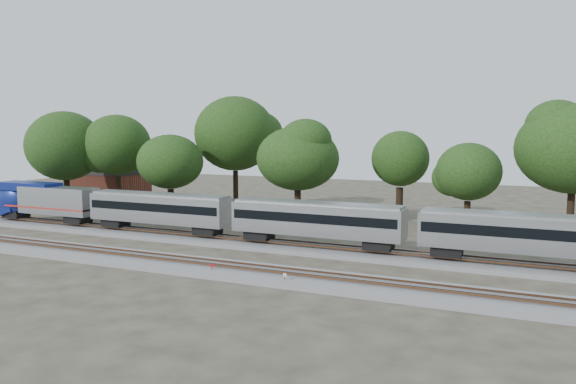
# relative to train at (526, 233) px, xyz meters

# --- Properties ---
(ground) EXTENTS (160.00, 160.00, 0.00)m
(ground) POSITION_rel_train_xyz_m (-23.87, -6.00, -3.03)
(ground) COLOR #383328
(ground) RESTS_ON ground
(track_far) EXTENTS (160.00, 5.00, 0.73)m
(track_far) POSITION_rel_train_xyz_m (-23.87, -0.00, -2.83)
(track_far) COLOR slate
(track_far) RESTS_ON ground
(track_near) EXTENTS (160.00, 5.00, 0.73)m
(track_near) POSITION_rel_train_xyz_m (-23.87, -10.00, -2.83)
(track_near) COLOR slate
(track_near) RESTS_ON ground
(train) EXTENTS (119.40, 2.90, 4.28)m
(train) POSITION_rel_train_xyz_m (0.00, 0.00, 0.00)
(train) COLOR #B8BAC0
(train) RESTS_ON ground
(switch_stand_red) EXTENTS (0.28, 0.13, 0.90)m
(switch_stand_red) POSITION_rel_train_xyz_m (-21.80, -11.26, -2.45)
(switch_stand_red) COLOR #512D19
(switch_stand_red) RESTS_ON ground
(switch_stand_white) EXTENTS (0.29, 0.05, 0.92)m
(switch_stand_white) POSITION_rel_train_xyz_m (-15.50, -11.61, -2.44)
(switch_stand_white) COLOR #512D19
(switch_stand_white) RESTS_ON ground
(switch_lever) EXTENTS (0.54, 0.36, 0.30)m
(switch_lever) POSITION_rel_train_xyz_m (-17.42, -11.41, -2.88)
(switch_lever) COLOR #512D19
(switch_lever) RESTS_ON ground
(brick_building) EXTENTS (11.29, 8.15, 5.30)m
(brick_building) POSITION_rel_train_xyz_m (-60.81, 20.99, -0.36)
(brick_building) COLOR brown
(brick_building) RESTS_ON ground
(tree_0) EXTENTS (9.17, 9.17, 12.92)m
(tree_0) POSITION_rel_train_xyz_m (-56.79, 8.60, 5.97)
(tree_0) COLOR black
(tree_0) RESTS_ON ground
(tree_1) EXTENTS (9.28, 9.28, 13.09)m
(tree_1) POSITION_rel_train_xyz_m (-50.66, 11.64, 6.09)
(tree_1) COLOR black
(tree_1) RESTS_ON ground
(tree_2) EXTENTS (7.40, 7.40, 10.43)m
(tree_2) POSITION_rel_train_xyz_m (-40.20, 8.91, 4.23)
(tree_2) COLOR black
(tree_2) RESTS_ON ground
(tree_3) EXTENTS (10.81, 10.81, 15.24)m
(tree_3) POSITION_rel_train_xyz_m (-36.01, 17.52, 7.59)
(tree_3) COLOR black
(tree_3) RESTS_ON ground
(tree_4) EXTENTS (8.02, 8.02, 11.31)m
(tree_4) POSITION_rel_train_xyz_m (-24.36, 11.29, 4.84)
(tree_4) COLOR black
(tree_4) RESTS_ON ground
(tree_5) EXTENTS (7.78, 7.78, 10.97)m
(tree_5) POSITION_rel_train_xyz_m (-14.72, 20.32, 4.60)
(tree_5) COLOR black
(tree_5) RESTS_ON ground
(tree_6) EXTENTS (6.89, 6.89, 9.71)m
(tree_6) POSITION_rel_train_xyz_m (-6.02, 13.75, 3.72)
(tree_6) COLOR black
(tree_6) RESTS_ON ground
(tree_7) EXTENTS (9.30, 9.30, 13.11)m
(tree_7) POSITION_rel_train_xyz_m (3.92, 18.82, 6.11)
(tree_7) COLOR black
(tree_7) RESTS_ON ground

